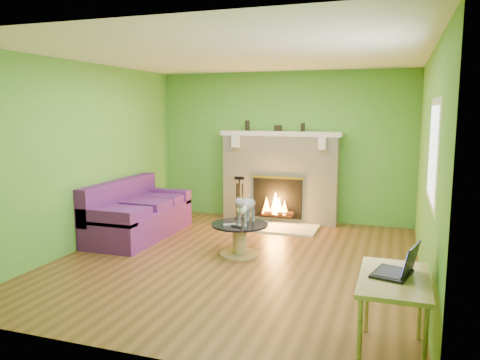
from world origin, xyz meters
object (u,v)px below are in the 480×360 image
object	(u,v)px
coffee_table	(240,237)
cat	(247,209)
sofa	(137,215)
desk	(394,287)

from	to	relation	value
coffee_table	cat	distance (m)	0.39
sofa	coffee_table	bearing A→B (deg)	-12.35
sofa	cat	size ratio (longest dim) A/B	2.99
coffee_table	desk	xyz separation A→B (m)	(1.99, -2.14, 0.34)
sofa	desk	distance (m)	4.58
cat	sofa	bearing A→B (deg)	171.29
coffee_table	desk	bearing A→B (deg)	-47.14
sofa	coffee_table	world-z (taller)	sofa
sofa	desk	size ratio (longest dim) A/B	2.12
sofa	cat	xyz separation A→B (m)	(1.90, -0.35, 0.30)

